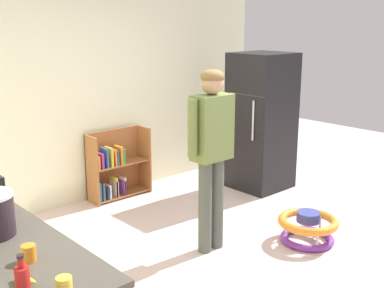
{
  "coord_description": "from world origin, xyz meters",
  "views": [
    {
      "loc": [
        -3.19,
        -2.89,
        2.2
      ],
      "look_at": [
        -0.17,
        0.44,
        1.06
      ],
      "focal_mm": 46.24,
      "sensor_mm": 36.0,
      "label": 1
    }
  ],
  "objects": [
    {
      "name": "ketchup_bottle",
      "position": [
        -2.38,
        -0.82,
        1.0
      ],
      "size": [
        0.07,
        0.07,
        0.25
      ],
      "color": "red",
      "rests_on": "kitchen_counter"
    },
    {
      "name": "standing_person",
      "position": [
        -0.06,
        0.29,
        1.07
      ],
      "size": [
        0.57,
        0.22,
        1.76
      ],
      "color": "#4A554B",
      "rests_on": "ground"
    },
    {
      "name": "back_wall",
      "position": [
        0.0,
        2.33,
        1.35
      ],
      "size": [
        5.2,
        0.06,
        2.7
      ],
      "primitive_type": "cube",
      "color": "beige",
      "rests_on": "ground"
    },
    {
      "name": "bookshelf",
      "position": [
        0.06,
        2.14,
        0.37
      ],
      "size": [
        0.8,
        0.28,
        0.85
      ],
      "color": "#9E6234",
      "rests_on": "ground"
    },
    {
      "name": "baby_walker",
      "position": [
        0.77,
        -0.26,
        0.16
      ],
      "size": [
        0.6,
        0.6,
        0.32
      ],
      "color": "purple",
      "rests_on": "ground"
    },
    {
      "name": "banana_bunch",
      "position": [
        -2.33,
        -0.67,
        0.93
      ],
      "size": [
        0.12,
        0.16,
        0.04
      ],
      "color": "yellow",
      "rests_on": "kitchen_counter"
    },
    {
      "name": "ground_plane",
      "position": [
        0.0,
        0.0,
        0.0
      ],
      "size": [
        12.0,
        12.0,
        0.0
      ],
      "primitive_type": "plane",
      "color": "beige",
      "rests_on": "ground"
    },
    {
      "name": "yellow_cup",
      "position": [
        -2.21,
        -0.89,
        0.95
      ],
      "size": [
        0.08,
        0.08,
        0.09
      ],
      "primitive_type": "cylinder",
      "color": "yellow",
      "rests_on": "kitchen_counter"
    },
    {
      "name": "orange_cup",
      "position": [
        -2.19,
        -0.45,
        0.95
      ],
      "size": [
        0.08,
        0.08,
        0.09
      ],
      "primitive_type": "cylinder",
      "color": "orange",
      "rests_on": "kitchen_counter"
    },
    {
      "name": "refrigerator",
      "position": [
        1.73,
        1.18,
        0.89
      ],
      "size": [
        0.73,
        0.68,
        1.78
      ],
      "color": "black",
      "rests_on": "ground"
    }
  ]
}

